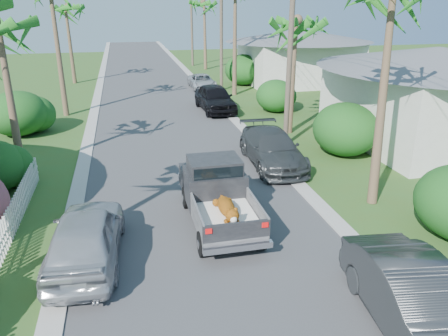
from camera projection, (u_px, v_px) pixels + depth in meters
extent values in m
cube|color=#38383A|center=(156.00, 101.00, 32.15)|extent=(8.00, 100.00, 0.02)
cube|color=#A5A39E|center=(96.00, 104.00, 31.24)|extent=(0.60, 100.00, 0.06)
cube|color=#A5A39E|center=(213.00, 98.00, 33.04)|extent=(0.60, 100.00, 0.06)
cylinder|color=black|center=(203.00, 244.00, 12.55)|extent=(0.28, 0.76, 0.76)
cylinder|color=black|center=(260.00, 237.00, 12.91)|extent=(0.28, 0.76, 0.76)
cylinder|color=black|center=(187.00, 198.00, 15.51)|extent=(0.28, 0.76, 0.76)
cylinder|color=black|center=(233.00, 193.00, 15.86)|extent=(0.28, 0.76, 0.76)
cube|color=gray|center=(227.00, 223.00, 13.24)|extent=(1.90, 2.40, 0.24)
cube|color=gray|center=(197.00, 215.00, 12.91)|extent=(0.06, 2.40, 0.55)
cube|color=gray|center=(256.00, 209.00, 13.29)|extent=(0.06, 2.40, 0.55)
cube|color=black|center=(237.00, 231.00, 12.04)|extent=(1.92, 0.08, 0.52)
cube|color=silver|center=(238.00, 247.00, 12.05)|extent=(1.98, 0.18, 0.18)
cube|color=red|center=(209.00, 231.00, 11.79)|extent=(0.18, 0.05, 0.14)
cube|color=red|center=(265.00, 225.00, 12.12)|extent=(0.18, 0.05, 0.14)
cube|color=black|center=(214.00, 186.00, 14.76)|extent=(1.94, 1.65, 1.10)
cube|color=black|center=(214.00, 166.00, 14.50)|extent=(1.70, 1.35, 0.55)
cube|color=black|center=(219.00, 174.00, 13.90)|extent=(1.60, 0.05, 0.45)
cube|color=black|center=(208.00, 177.00, 15.96)|extent=(1.94, 1.20, 0.80)
cube|color=white|center=(227.00, 217.00, 13.16)|extent=(1.70, 2.10, 0.16)
ellipsoid|color=orange|center=(226.00, 207.00, 13.15)|extent=(0.48, 1.25, 0.43)
sphere|color=orange|center=(232.00, 215.00, 12.44)|extent=(0.40, 0.40, 0.40)
ellipsoid|color=white|center=(226.00, 210.00, 13.18)|extent=(0.32, 0.86, 0.18)
imported|color=#292C2E|center=(415.00, 301.00, 9.53)|extent=(2.17, 4.92, 1.57)
imported|color=#34383A|center=(272.00, 149.00, 19.45)|extent=(2.25, 5.26, 1.51)
imported|color=black|center=(215.00, 98.00, 28.98)|extent=(2.27, 5.13, 1.72)
imported|color=silver|center=(202.00, 82.00, 36.43)|extent=(1.95, 4.20, 1.17)
imported|color=#B4B6BC|center=(86.00, 236.00, 12.12)|extent=(2.21, 4.82, 1.60)
cone|color=brown|center=(11.00, 101.00, 17.79)|extent=(0.36, 0.61, 6.21)
cone|color=brown|center=(58.00, 52.00, 26.74)|extent=(0.36, 0.36, 8.00)
cone|color=brown|center=(70.00, 46.00, 37.82)|extent=(0.36, 0.75, 6.51)
cone|color=brown|center=(382.00, 100.00, 14.83)|extent=(0.36, 0.73, 7.51)
cone|color=brown|center=(292.00, 79.00, 23.35)|extent=(0.36, 0.54, 6.01)
cone|color=brown|center=(235.00, 41.00, 32.88)|extent=(0.36, 0.36, 8.20)
cone|color=brown|center=(205.00, 36.00, 45.93)|extent=(0.36, 0.63, 6.81)
ellipsoid|color=#134319|center=(17.00, 113.00, 23.69)|extent=(3.20, 3.52, 2.40)
ellipsoid|color=#134319|center=(345.00, 129.00, 20.59)|extent=(3.00, 3.30, 2.50)
ellipsoid|color=#134319|center=(276.00, 96.00, 28.79)|extent=(2.60, 2.86, 2.10)
ellipsoid|color=#134319|center=(243.00, 70.00, 37.90)|extent=(3.20, 3.52, 2.60)
cube|color=white|center=(6.00, 232.00, 12.98)|extent=(0.10, 11.00, 1.00)
cube|color=silver|center=(430.00, 105.00, 22.35)|extent=(8.00, 9.00, 3.80)
cone|color=#595B60|center=(438.00, 58.00, 21.49)|extent=(6.48, 6.48, 1.00)
cube|color=silver|center=(298.00, 62.00, 38.77)|extent=(9.00, 8.00, 3.60)
cone|color=#595B60|center=(299.00, 35.00, 37.94)|extent=(6.48, 6.48, 1.00)
cylinder|color=brown|center=(290.00, 55.00, 20.79)|extent=(0.26, 0.26, 9.00)
cylinder|color=brown|center=(221.00, 33.00, 34.43)|extent=(0.26, 0.26, 9.00)
cylinder|color=brown|center=(192.00, 24.00, 48.08)|extent=(0.26, 0.26, 9.00)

